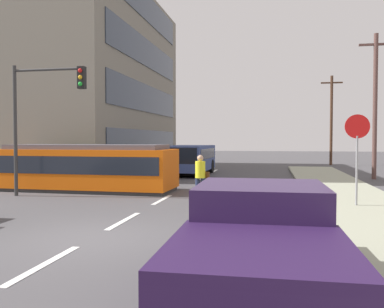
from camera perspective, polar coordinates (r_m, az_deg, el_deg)
ground_plane at (r=19.20m, az=-1.00°, el=-4.63°), size 120.00×120.00×0.00m
sidewalk_curb_right at (r=15.08m, az=21.84°, el=-6.35°), size 3.20×36.00×0.14m
lane_stripe_0 at (r=8.07m, az=-19.64°, el=-14.13°), size 0.16×2.40×0.01m
lane_stripe_1 at (r=11.59m, az=-9.37°, el=-9.07°), size 0.16×2.40×0.01m
lane_stripe_2 at (r=15.35m, az=-4.13°, el=-6.31°), size 0.16×2.40×0.01m
lane_stripe_3 at (r=23.18m, az=1.10°, el=-3.47°), size 0.16×2.40×0.01m
lane_stripe_4 at (r=29.08m, az=3.15°, el=-2.34°), size 0.16×2.40×0.01m
corner_building at (r=33.71m, az=-21.03°, el=9.02°), size 17.93×17.72×12.80m
streetcar_tram at (r=18.54m, az=-14.26°, el=-1.72°), size 7.68×2.74×2.00m
city_bus at (r=25.96m, az=-0.51°, el=-0.56°), size 2.67×5.51×1.83m
pedestrian_crossing at (r=14.81m, az=1.18°, el=-2.95°), size 0.51×0.36×1.67m
pickup_truck_parked at (r=6.04m, az=9.43°, el=-11.75°), size 2.35×5.04×1.55m
parked_sedan_mid at (r=22.72m, az=-13.07°, el=-2.06°), size 2.13×4.60×1.19m
parked_sedan_far at (r=28.42m, az=-8.17°, el=-1.21°), size 2.04×4.25×1.19m
stop_sign at (r=14.06m, az=21.82°, el=1.74°), size 0.76×0.07×2.88m
traffic_light_mast at (r=17.08m, az=-19.93°, el=6.49°), size 3.04×0.33×5.11m
utility_pole_mid at (r=25.20m, az=23.94°, el=6.38°), size 1.80×0.24×8.07m
utility_pole_far at (r=37.65m, az=18.67°, el=4.67°), size 1.80×0.24×7.68m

